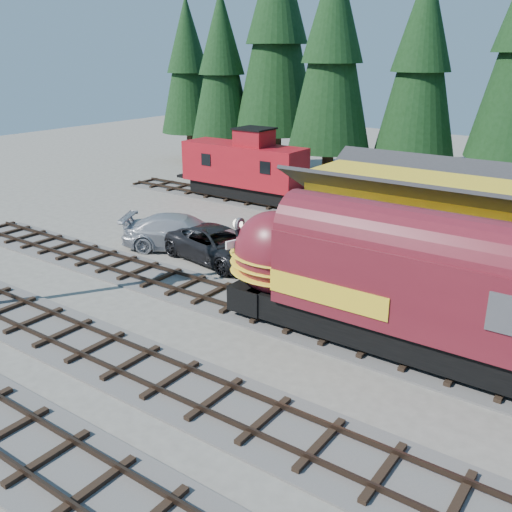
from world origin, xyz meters
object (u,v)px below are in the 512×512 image
Objects in this scene: depot at (443,224)px; pickup_truck_b at (182,232)px; pickup_truck_a at (218,245)px; caboose at (244,168)px; locomotive at (401,291)px.

pickup_truck_b is at bearing -168.52° from depot.
pickup_truck_b is at bearing 91.91° from pickup_truck_a.
caboose reaches higher than pickup_truck_b.
pickup_truck_b is (-13.59, 3.91, -1.43)m from locomotive.
locomotive is at bearing -39.46° from caboose.
pickup_truck_a is at bearing 161.88° from locomotive.
caboose is at bearing -10.21° from pickup_truck_b.
locomotive is 14.21m from pickup_truck_b.
locomotive is at bearing -98.78° from pickup_truck_a.
locomotive is 1.61× the size of caboose.
caboose reaches higher than locomotive.
caboose is (-16.18, 7.50, -0.61)m from depot.
caboose reaches higher than pickup_truck_a.
locomotive is at bearing -82.75° from depot.
pickup_truck_a is (-10.84, 3.55, -1.48)m from locomotive.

